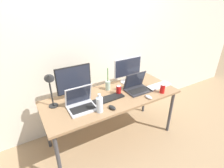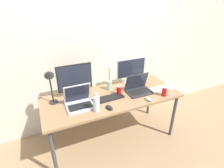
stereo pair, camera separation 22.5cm
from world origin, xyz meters
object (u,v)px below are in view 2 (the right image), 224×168
(water_bottle, at_px, (96,103))
(work_desk, at_px, (112,100))
(monitor_left, at_px, (75,79))
(mouse_by_keyboard, at_px, (109,107))
(mouse_by_laptop, at_px, (149,99))
(soda_can_by_laptop, at_px, (119,90))
(laptop_silver, at_px, (79,101))
(bamboo_vase, at_px, (109,85))
(laptop_secondary, at_px, (138,88))
(desk_lamp, at_px, (50,81))
(soda_can_near_keyboard, at_px, (164,91))
(monitor_center, at_px, (131,70))
(keyboard_aux, at_px, (108,98))
(keyboard_main, at_px, (161,89))

(water_bottle, bearing_deg, work_desk, 37.60)
(monitor_left, xyz_separation_m, mouse_by_keyboard, (0.28, -0.48, -0.21))
(mouse_by_laptop, distance_m, soda_can_by_laptop, 0.40)
(laptop_silver, xyz_separation_m, water_bottle, (0.16, -0.18, 0.04))
(soda_can_by_laptop, height_order, bamboo_vase, bamboo_vase)
(laptop_secondary, relative_size, desk_lamp, 0.71)
(laptop_silver, bearing_deg, desk_lamp, 150.96)
(soda_can_near_keyboard, bearing_deg, mouse_by_laptop, -176.02)
(monitor_center, height_order, desk_lamp, desk_lamp)
(desk_lamp, bearing_deg, keyboard_aux, -13.47)
(laptop_secondary, distance_m, mouse_by_laptop, 0.26)
(laptop_silver, bearing_deg, water_bottle, -49.53)
(work_desk, bearing_deg, water_bottle, -142.40)
(laptop_silver, xyz_separation_m, keyboard_aux, (0.38, -0.00, -0.05))
(mouse_by_laptop, bearing_deg, mouse_by_keyboard, 168.62)
(mouse_by_laptop, bearing_deg, water_bottle, 167.19)
(monitor_center, height_order, water_bottle, monitor_center)
(mouse_by_keyboard, bearing_deg, desk_lamp, 132.31)
(keyboard_aux, bearing_deg, bamboo_vase, 61.23)
(keyboard_main, distance_m, mouse_by_keyboard, 0.88)
(keyboard_aux, xyz_separation_m, mouse_by_laptop, (0.46, -0.24, 0.01))
(mouse_by_laptop, bearing_deg, bamboo_vase, 118.51)
(monitor_left, bearing_deg, water_bottle, -74.37)
(laptop_secondary, relative_size, bamboo_vase, 1.02)
(work_desk, relative_size, bamboo_vase, 5.55)
(monitor_left, bearing_deg, soda_can_near_keyboard, -25.09)
(keyboard_main, bearing_deg, mouse_by_laptop, -153.55)
(laptop_silver, xyz_separation_m, bamboo_vase, (0.49, 0.23, 0.01))
(monitor_center, distance_m, keyboard_aux, 0.61)
(monitor_center, height_order, soda_can_by_laptop, monitor_center)
(laptop_silver, xyz_separation_m, mouse_by_laptop, (0.84, -0.24, -0.04))
(monitor_left, bearing_deg, mouse_by_laptop, -32.52)
(laptop_secondary, bearing_deg, mouse_by_laptop, -89.11)
(work_desk, distance_m, mouse_by_laptop, 0.49)
(laptop_silver, height_order, desk_lamp, desk_lamp)
(water_bottle, bearing_deg, mouse_by_laptop, -4.98)
(desk_lamp, bearing_deg, mouse_by_keyboard, -31.98)
(monitor_center, xyz_separation_m, mouse_by_keyboard, (-0.57, -0.50, -0.19))
(laptop_secondary, distance_m, keyboard_aux, 0.46)
(mouse_by_keyboard, height_order, desk_lamp, desk_lamp)
(work_desk, relative_size, keyboard_main, 4.39)
(monitor_center, bearing_deg, mouse_by_keyboard, -138.48)
(monitor_center, distance_m, desk_lamp, 1.16)
(keyboard_aux, distance_m, mouse_by_keyboard, 0.22)
(laptop_silver, relative_size, keyboard_aux, 0.78)
(water_bottle, xyz_separation_m, soda_can_near_keyboard, (0.94, -0.04, -0.04))
(monitor_left, relative_size, monitor_center, 0.98)
(laptop_secondary, bearing_deg, keyboard_aux, -178.34)
(monitor_left, relative_size, water_bottle, 1.94)
(monitor_left, distance_m, bamboo_vase, 0.49)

